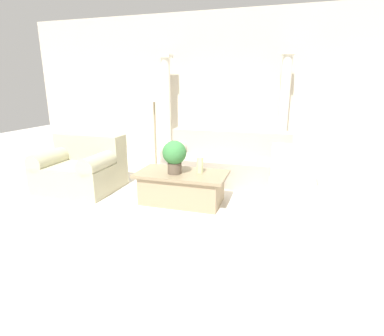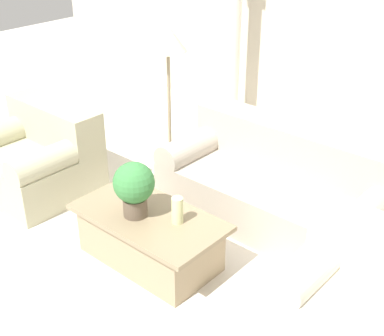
{
  "view_description": "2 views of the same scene",
  "coord_description": "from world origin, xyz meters",
  "px_view_note": "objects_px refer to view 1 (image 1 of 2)",
  "views": [
    {
      "loc": [
        1.32,
        -4.15,
        1.63
      ],
      "look_at": [
        0.13,
        -0.17,
        0.47
      ],
      "focal_mm": 28.0,
      "sensor_mm": 36.0,
      "label": 1
    },
    {
      "loc": [
        2.65,
        -2.83,
        2.77
      ],
      "look_at": [
        0.07,
        0.14,
        0.68
      ],
      "focal_mm": 50.0,
      "sensor_mm": 36.0,
      "label": 2
    }
  ],
  "objects_px": {
    "coffee_table": "(182,187)",
    "potted_plant": "(174,155)",
    "armchair": "(302,182)",
    "floor_lamp": "(154,101)",
    "sofa_long": "(228,161)",
    "loveseat": "(82,167)"
  },
  "relations": [
    {
      "from": "sofa_long",
      "to": "coffee_table",
      "type": "xyz_separation_m",
      "value": [
        -0.43,
        -1.24,
        -0.12
      ]
    },
    {
      "from": "loveseat",
      "to": "armchair",
      "type": "bearing_deg",
      "value": 3.43
    },
    {
      "from": "coffee_table",
      "to": "armchair",
      "type": "height_order",
      "value": "armchair"
    },
    {
      "from": "floor_lamp",
      "to": "potted_plant",
      "type": "bearing_deg",
      "value": -56.93
    },
    {
      "from": "potted_plant",
      "to": "armchair",
      "type": "height_order",
      "value": "potted_plant"
    },
    {
      "from": "sofa_long",
      "to": "coffee_table",
      "type": "height_order",
      "value": "sofa_long"
    },
    {
      "from": "coffee_table",
      "to": "armchair",
      "type": "relative_size",
      "value": 1.46
    },
    {
      "from": "sofa_long",
      "to": "floor_lamp",
      "type": "distance_m",
      "value": 1.7
    },
    {
      "from": "loveseat",
      "to": "floor_lamp",
      "type": "relative_size",
      "value": 0.73
    },
    {
      "from": "sofa_long",
      "to": "loveseat",
      "type": "distance_m",
      "value": 2.43
    },
    {
      "from": "sofa_long",
      "to": "floor_lamp",
      "type": "xyz_separation_m",
      "value": [
        -1.36,
        0.0,
        1.01
      ]
    },
    {
      "from": "coffee_table",
      "to": "floor_lamp",
      "type": "height_order",
      "value": "floor_lamp"
    },
    {
      "from": "coffee_table",
      "to": "floor_lamp",
      "type": "bearing_deg",
      "value": 126.93
    },
    {
      "from": "potted_plant",
      "to": "armchair",
      "type": "xyz_separation_m",
      "value": [
        1.7,
        0.39,
        -0.36
      ]
    },
    {
      "from": "coffee_table",
      "to": "potted_plant",
      "type": "relative_size",
      "value": 2.74
    },
    {
      "from": "coffee_table",
      "to": "armchair",
      "type": "distance_m",
      "value": 1.65
    },
    {
      "from": "loveseat",
      "to": "potted_plant",
      "type": "relative_size",
      "value": 2.53
    },
    {
      "from": "loveseat",
      "to": "coffee_table",
      "type": "bearing_deg",
      "value": -4.23
    },
    {
      "from": "sofa_long",
      "to": "armchair",
      "type": "relative_size",
      "value": 2.44
    },
    {
      "from": "sofa_long",
      "to": "armchair",
      "type": "bearing_deg",
      "value": -37.52
    },
    {
      "from": "sofa_long",
      "to": "potted_plant",
      "type": "distance_m",
      "value": 1.45
    },
    {
      "from": "armchair",
      "to": "coffee_table",
      "type": "bearing_deg",
      "value": -168.51
    }
  ]
}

